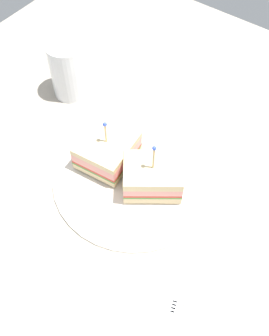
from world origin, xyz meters
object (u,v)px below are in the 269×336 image
at_px(sandwich_half_back, 106,152).
at_px(napkin, 121,306).
at_px(sandwich_half_front, 152,177).
at_px(fork, 152,300).
at_px(knife, 140,330).
at_px(drink_glass, 69,72).
at_px(plate, 134,176).

distance_m(sandwich_half_back, napkin, 0.26).
relative_size(sandwich_half_front, fork, 0.97).
bearing_deg(knife, sandwich_half_front, -149.11).
distance_m(drink_glass, napkin, 0.46).
bearing_deg(knife, plate, -142.02).
bearing_deg(plate, drink_glass, -112.59).
height_order(sandwich_half_back, knife, sandwich_half_back).
xyz_separation_m(sandwich_half_front, sandwich_half_back, (0.00, -0.10, -0.00)).
relative_size(sandwich_half_back, drink_glass, 0.89).
relative_size(drink_glass, fork, 0.93).
xyz_separation_m(sandwich_half_front, drink_glass, (-0.10, -0.27, 0.02)).
distance_m(sandwich_half_front, knife, 0.24).
distance_m(plate, napkin, 0.23).
relative_size(napkin, fork, 0.94).
bearing_deg(plate, sandwich_half_back, -85.46).
bearing_deg(fork, sandwich_half_back, -126.43).
distance_m(fork, knife, 0.05).
height_order(plate, fork, plate).
height_order(sandwich_half_front, drink_glass, same).
bearing_deg(drink_glass, plate, 67.41).
distance_m(drink_glass, knife, 0.50).
xyz_separation_m(drink_glass, napkin, (0.29, 0.35, -0.05)).
xyz_separation_m(fork, knife, (0.04, 0.01, 0.00)).
xyz_separation_m(sandwich_half_back, knife, (0.20, 0.22, -0.03)).
height_order(plate, napkin, plate).
relative_size(plate, knife, 2.16).
distance_m(napkin, fork, 0.05).
relative_size(plate, drink_glass, 2.46).
bearing_deg(knife, drink_glass, -127.44).
relative_size(plate, napkin, 2.45).
height_order(plate, drink_glass, drink_glass).
bearing_deg(fork, drink_glass, -123.77).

